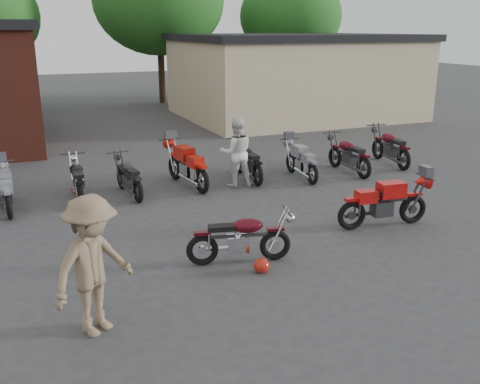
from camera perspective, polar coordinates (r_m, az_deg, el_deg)
name	(u,v)px	position (r m, az deg, el deg)	size (l,w,h in m)	color
ground	(269,269)	(9.42, 3.15, -8.20)	(90.00, 90.00, 0.00)	#323234
stucco_building	(293,79)	(25.86, 5.68, 11.95)	(10.00, 8.00, 3.50)	tan
tree_2	(159,21)	(30.65, -8.59, 17.59)	(7.04, 7.04, 8.80)	#144C18
tree_3	(290,32)	(33.58, 5.36, 16.62)	(6.08, 6.08, 7.60)	#144C18
vintage_motorcycle	(241,235)	(9.46, 0.14, -4.60)	(1.81, 0.60, 1.05)	#480913
sportbike	(385,200)	(11.57, 15.24, -0.85)	(1.99, 0.66, 1.15)	red
helmet	(261,265)	(9.24, 2.30, -7.83)	(0.28, 0.28, 0.26)	#A91C12
person_light	(236,153)	(14.00, -0.40, 4.22)	(0.88, 0.69, 1.82)	silver
person_tan	(93,266)	(7.45, -15.42, -7.60)	(1.27, 0.73, 1.97)	#7B644C
row_bike_1	(5,187)	(13.33, -23.75, 0.47)	(1.87, 0.62, 1.08)	gray
row_bike_2	(77,178)	(13.57, -16.96, 1.47)	(1.88, 0.62, 1.09)	black
row_bike_3	(128,175)	(13.58, -11.82, 1.82)	(1.83, 0.60, 1.06)	black
row_bike_4	(187,163)	(14.13, -5.71, 3.09)	(2.15, 0.71, 1.25)	red
row_bike_5	(247,159)	(14.75, 0.79, 3.52)	(1.95, 0.64, 1.13)	black
row_bike_6	(301,159)	(14.95, 6.54, 3.49)	(1.86, 0.61, 1.08)	gray
row_bike_7	(349,153)	(15.74, 11.50, 4.09)	(1.99, 0.66, 1.15)	#480914
row_bike_8	(390,145)	(17.02, 15.73, 4.84)	(2.07, 0.68, 1.20)	#4C0914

